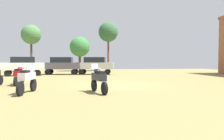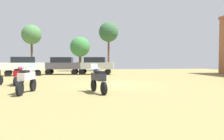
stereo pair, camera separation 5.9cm
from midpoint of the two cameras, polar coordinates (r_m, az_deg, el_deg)
The scene contains 10 objects.
ground_plane at distance 15.53m, azimuth 0.61°, elevation -3.65°, with size 44.00×52.00×0.02m.
motorcycle_3 at distance 11.96m, azimuth -20.45°, elevation -1.99°, with size 0.70×2.29×1.51m.
motorcycle_7 at distance 16.37m, azimuth -22.22°, elevation -0.99°, with size 0.62×2.24×1.44m.
motorcycle_8 at distance 11.43m, azimuth -3.34°, elevation -2.18°, with size 0.77×2.06×1.47m.
car_1 at distance 25.90m, azimuth -21.34°, elevation 1.24°, with size 4.56×2.59×2.00m.
car_2 at distance 26.81m, azimuth -12.36°, elevation 1.39°, with size 4.48×2.29×2.00m.
car_3 at distance 26.34m, azimuth -4.19°, elevation 1.42°, with size 4.58×2.64×2.00m.
tree_2 at distance 34.98m, azimuth -7.98°, elevation 5.74°, with size 3.02×3.02×5.21m.
tree_3 at distance 36.91m, azimuth -19.53°, elevation 8.31°, with size 2.96×2.96×7.03m.
tree_4 at distance 35.24m, azimuth -0.82°, elevation 9.44°, with size 3.01×3.01×7.48m.
Camera 2 is at (-2.46, -15.24, 1.66)m, focal length 36.39 mm.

